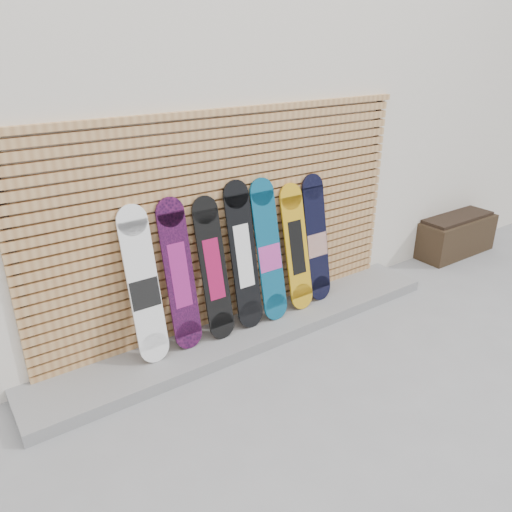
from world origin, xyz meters
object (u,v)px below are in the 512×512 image
object	(u,v)px
snowboard_3	(243,256)
snowboard_6	(317,240)
planter_box	(454,235)
snowboard_0	(144,287)
snowboard_2	(214,269)
snowboard_4	(269,252)
snowboard_1	(180,275)
snowboard_5	(296,247)

from	to	relation	value
snowboard_3	snowboard_6	world-z (taller)	snowboard_3
planter_box	snowboard_6	xyz separation A→B (m)	(-2.68, -0.03, 0.54)
snowboard_0	snowboard_2	size ratio (longest dim) A/B	1.03
snowboard_4	snowboard_1	bearing A→B (deg)	178.43
snowboard_5	snowboard_0	bearing A→B (deg)	179.86
snowboard_4	snowboard_2	bearing A→B (deg)	179.15
snowboard_2	planter_box	bearing A→B (deg)	0.66
snowboard_0	snowboard_1	size ratio (longest dim) A/B	1.00
snowboard_2	snowboard_3	bearing A→B (deg)	0.78
planter_box	snowboard_5	world-z (taller)	snowboard_5
snowboard_2	snowboard_3	size ratio (longest dim) A/B	0.93
snowboard_1	snowboard_2	world-z (taller)	snowboard_1
snowboard_1	snowboard_4	size ratio (longest dim) A/B	0.98
planter_box	snowboard_2	bearing A→B (deg)	-179.34
snowboard_3	snowboard_6	xyz separation A→B (m)	(0.99, 0.02, -0.05)
snowboard_0	snowboard_2	xyz separation A→B (m)	(0.72, -0.01, -0.01)
snowboard_0	snowboard_6	xyz separation A→B (m)	(2.06, 0.01, -0.02)
snowboard_0	snowboard_3	xyz separation A→B (m)	(1.07, -0.00, 0.04)
snowboard_0	snowboard_5	bearing A→B (deg)	-0.14
snowboard_0	snowboard_5	distance (m)	1.75
snowboard_0	snowboard_6	world-z (taller)	snowboard_0
snowboard_1	snowboard_6	xyz separation A→B (m)	(1.69, 0.00, -0.03)
planter_box	snowboard_4	bearing A→B (deg)	-179.04
snowboard_1	snowboard_5	xyz separation A→B (m)	(1.39, -0.02, -0.05)
snowboard_2	snowboard_6	bearing A→B (deg)	0.89
snowboard_2	snowboard_5	distance (m)	1.04
snowboard_4	snowboard_6	xyz separation A→B (m)	(0.68, 0.03, -0.03)
snowboard_2	snowboard_3	world-z (taller)	snowboard_3
snowboard_4	snowboard_6	world-z (taller)	snowboard_4
planter_box	snowboard_0	bearing A→B (deg)	-179.52
snowboard_0	snowboard_5	xyz separation A→B (m)	(1.75, -0.00, -0.03)
planter_box	snowboard_1	size ratio (longest dim) A/B	0.87
snowboard_6	snowboard_3	bearing A→B (deg)	-179.07
snowboard_2	snowboard_6	size ratio (longest dim) A/B	0.99
snowboard_2	snowboard_3	xyz separation A→B (m)	(0.35, 0.00, 0.05)
planter_box	snowboard_6	bearing A→B (deg)	-179.46
snowboard_5	snowboard_3	bearing A→B (deg)	179.76
snowboard_6	snowboard_2	bearing A→B (deg)	-179.11
snowboard_3	snowboard_5	xyz separation A→B (m)	(0.68, -0.00, -0.07)
planter_box	snowboard_3	world-z (taller)	snowboard_3
snowboard_3	snowboard_6	distance (m)	0.99
snowboard_1	snowboard_4	world-z (taller)	snowboard_4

